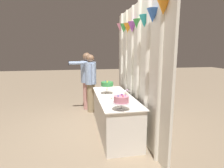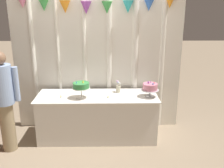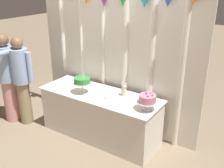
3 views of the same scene
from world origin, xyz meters
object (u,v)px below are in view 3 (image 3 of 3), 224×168
object	(u,v)px
guest_girl_blue_dress	(7,75)
cake_display_nearright	(147,99)
cake_display_nearleft	(82,81)
tealight_near_left	(105,98)
flower_vase	(124,90)
guest_man_pink_jacket	(22,77)
tealight_far_left	(68,87)
cake_table	(100,115)

from	to	relation	value
guest_girl_blue_dress	cake_display_nearright	bearing A→B (deg)	8.66
cake_display_nearleft	tealight_near_left	bearing A→B (deg)	1.84
cake_display_nearleft	guest_girl_blue_dress	distance (m)	1.41
guest_girl_blue_dress	flower_vase	bearing A→B (deg)	16.74
cake_display_nearleft	guest_girl_blue_dress	bearing A→B (deg)	-166.29
cake_display_nearright	guest_man_pink_jacket	distance (m)	2.19
flower_vase	cake_display_nearleft	bearing A→B (deg)	-156.53
cake_display_nearright	tealight_far_left	distance (m)	1.41
flower_vase	guest_girl_blue_dress	size ratio (longest dim) A/B	0.13
tealight_far_left	guest_girl_blue_dress	distance (m)	1.11
cake_display_nearright	tealight_far_left	xyz separation A→B (m)	(-1.40, 0.00, -0.15)
guest_girl_blue_dress	tealight_near_left	bearing A→B (deg)	11.01
cake_table	flower_vase	size ratio (longest dim) A/B	9.45
cake_table	guest_girl_blue_dress	xyz separation A→B (m)	(-1.61, -0.44, 0.48)
cake_display_nearleft	guest_man_pink_jacket	bearing A→B (deg)	-167.03
tealight_near_left	guest_man_pink_jacket	distance (m)	1.54
cake_display_nearright	guest_girl_blue_dress	world-z (taller)	guest_girl_blue_dress
tealight_far_left	cake_display_nearright	bearing A→B (deg)	-0.00
cake_table	cake_display_nearright	world-z (taller)	cake_display_nearright
cake_table	tealight_far_left	size ratio (longest dim) A/B	49.31
flower_vase	tealight_near_left	bearing A→B (deg)	-124.99
cake_table	flower_vase	distance (m)	0.59
tealight_far_left	guest_girl_blue_dress	xyz separation A→B (m)	(-1.04, -0.37, 0.11)
flower_vase	guest_man_pink_jacket	world-z (taller)	guest_man_pink_jacket
flower_vase	guest_man_pink_jacket	xyz separation A→B (m)	(-1.68, -0.51, 0.02)
cake_table	tealight_far_left	bearing A→B (deg)	-173.07
tealight_near_left	guest_man_pink_jacket	xyz separation A→B (m)	(-1.51, -0.27, 0.09)
tealight_near_left	guest_girl_blue_dress	world-z (taller)	guest_girl_blue_dress
cake_display_nearright	tealight_near_left	world-z (taller)	cake_display_nearright
guest_man_pink_jacket	cake_display_nearright	bearing A→B (deg)	7.62
cake_table	guest_girl_blue_dress	bearing A→B (deg)	-164.66
cake_display_nearright	guest_girl_blue_dress	distance (m)	2.47
cake_table	cake_display_nearleft	world-z (taller)	cake_display_nearleft
guest_girl_blue_dress	cake_display_nearleft	bearing A→B (deg)	13.71
tealight_near_left	cake_table	bearing A→B (deg)	152.18
cake_display_nearleft	guest_man_pink_jacket	world-z (taller)	guest_man_pink_jacket
cake_table	cake_display_nearright	distance (m)	0.99
cake_display_nearleft	cake_display_nearright	distance (m)	1.07
tealight_far_left	guest_man_pink_jacket	xyz separation A→B (m)	(-0.77, -0.29, 0.09)
tealight_near_left	tealight_far_left	bearing A→B (deg)	178.10
tealight_near_left	cake_display_nearright	bearing A→B (deg)	2.14
cake_display_nearleft	tealight_far_left	size ratio (longest dim) A/B	7.46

